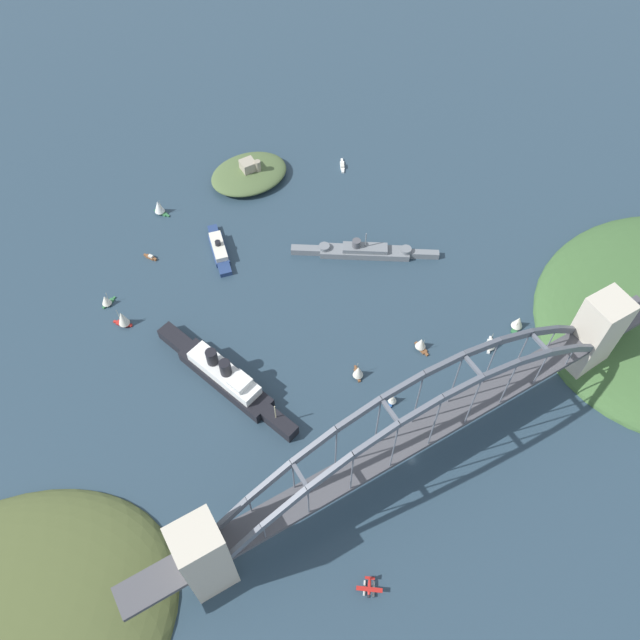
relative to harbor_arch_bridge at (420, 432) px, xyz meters
The scene contains 17 objects.
ground_plane 26.43m from the harbor_arch_bridge, 24.44° to the right, with size 1400.00×1400.00×0.00m, color #283D4C.
harbor_arch_bridge is the anchor object (origin of this frame).
ocean_liner 94.78m from the harbor_arch_bridge, 125.22° to the left, with size 34.31×83.62×19.67m.
naval_cruiser 120.87m from the harbor_arch_bridge, 67.71° to the left, with size 68.62×46.70×16.44m.
harbor_ferry_steamer 153.79m from the harbor_arch_bridge, 98.02° to the left, with size 13.85×36.58×8.12m.
fort_island_mid_harbor 196.18m from the harbor_arch_bridge, 84.41° to the left, with size 46.07×35.69×13.80m.
seaplane_taxiing_near_bridge 62.58m from the harbor_arch_bridge, 141.90° to the right, with size 9.14×8.63×4.90m.
small_boat_0 190.84m from the harbor_arch_bridge, 67.69° to the left, with size 7.09×11.51×2.34m.
small_boat_1 74.58m from the harbor_arch_bridge, 23.54° to the left, with size 8.73×8.72×9.56m.
small_boat_2 92.88m from the harbor_arch_bridge, 20.18° to the left, with size 9.49×7.57×9.00m.
small_boat_3 51.98m from the harbor_arch_bridge, 87.80° to the left, with size 6.27×8.85×9.31m.
small_boat_4 62.15m from the harbor_arch_bridge, 51.09° to the left, with size 5.43×9.31×8.58m.
small_boat_5 155.92m from the harbor_arch_bridge, 122.19° to the left, with size 8.54×8.69×11.62m.
small_boat_6 36.40m from the harbor_arch_bridge, 74.03° to the left, with size 6.58×5.41×7.79m.
small_boat_7 171.68m from the harbor_arch_bridge, 120.13° to the left, with size 8.32×6.40×7.85m.
small_boat_8 176.03m from the harbor_arch_bridge, 108.39° to the left, with size 5.17×7.39×2.34m.
small_boat_9 198.95m from the harbor_arch_bridge, 100.92° to the left, with size 7.55×9.50×10.29m.
Camera 1 is at (-91.86, -77.51, 263.27)m, focal length 36.30 mm.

